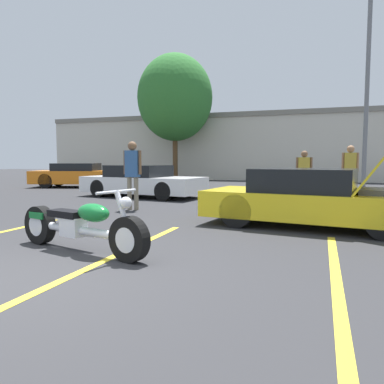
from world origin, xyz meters
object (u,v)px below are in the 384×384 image
at_px(light_pole, 369,83).
at_px(parked_car_right_row, 142,182).
at_px(motorcycle, 80,226).
at_px(parked_car_left_row, 80,175).
at_px(show_car_hood_open, 313,198).
at_px(tree_background, 175,98).
at_px(spectator_midground, 350,168).
at_px(spectator_near_motorcycle, 133,169).
at_px(spectator_by_show_car, 304,171).

bearing_deg(light_pole, parked_car_right_row, -145.27).
xyz_separation_m(motorcycle, parked_car_left_row, (-7.93, 10.98, 0.20)).
distance_m(light_pole, show_car_hood_open, 10.82).
height_order(tree_background, motorcycle, tree_background).
relative_size(light_pole, parked_car_left_row, 1.74).
bearing_deg(spectator_midground, tree_background, 136.59).
height_order(light_pole, spectator_near_motorcycle, light_pole).
bearing_deg(spectator_by_show_car, light_pole, 64.21).
distance_m(motorcycle, spectator_near_motorcycle, 4.62).
distance_m(parked_car_left_row, spectator_by_show_car, 11.00).
relative_size(parked_car_left_row, spectator_near_motorcycle, 2.65).
xyz_separation_m(show_car_hood_open, parked_car_left_row, (-11.06, 7.73, 0.00)).
distance_m(motorcycle, parked_car_left_row, 13.55).
relative_size(tree_background, spectator_midground, 4.45).
relative_size(show_car_hood_open, parked_car_right_row, 0.95).
bearing_deg(spectator_near_motorcycle, parked_car_left_row, 134.21).
xyz_separation_m(show_car_hood_open, spectator_midground, (1.02, 5.46, 0.51)).
height_order(light_pole, show_car_hood_open, light_pole).
height_order(motorcycle, spectator_midground, spectator_midground).
xyz_separation_m(tree_background, show_car_hood_open, (8.81, -14.77, -4.70)).
distance_m(motorcycle, show_car_hood_open, 4.51).
bearing_deg(light_pole, spectator_by_show_car, -115.79).
bearing_deg(parked_car_left_row, light_pole, -7.58).
relative_size(tree_background, spectator_by_show_car, 4.92).
xyz_separation_m(motorcycle, spectator_near_motorcycle, (-1.46, 4.33, 0.71)).
distance_m(show_car_hood_open, spectator_by_show_car, 5.06).
bearing_deg(light_pole, show_car_hood_open, -101.12).
bearing_deg(tree_background, spectator_near_motorcycle, -72.83).
height_order(light_pole, parked_car_right_row, light_pole).
distance_m(light_pole, spectator_by_show_car, 6.47).
bearing_deg(light_pole, motorcycle, -111.13).
distance_m(light_pole, spectator_near_motorcycle, 11.48).
bearing_deg(spectator_near_motorcycle, spectator_by_show_car, 43.30).
xyz_separation_m(show_car_hood_open, parked_car_right_row, (-5.97, 4.38, -0.02)).
bearing_deg(tree_background, light_pole, -24.54).
distance_m(tree_background, show_car_hood_open, 17.83).
relative_size(tree_background, parked_car_right_row, 1.73).
height_order(parked_car_right_row, spectator_midground, spectator_midground).
bearing_deg(light_pole, spectator_midground, -101.78).
distance_m(spectator_near_motorcycle, spectator_midground, 7.12).
distance_m(parked_car_right_row, spectator_by_show_car, 5.63).
relative_size(tree_background, motorcycle, 3.22).
xyz_separation_m(tree_background, spectator_midground, (9.83, -9.30, -4.19)).
xyz_separation_m(light_pole, parked_car_right_row, (-7.91, -5.48, -4.03)).
relative_size(tree_background, parked_car_left_row, 1.66).
bearing_deg(spectator_near_motorcycle, tree_background, 107.17).
height_order(tree_background, spectator_midground, tree_background).
height_order(light_pole, motorcycle, light_pole).
relative_size(show_car_hood_open, parked_car_left_row, 0.91).
relative_size(parked_car_left_row, spectator_midground, 2.67).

